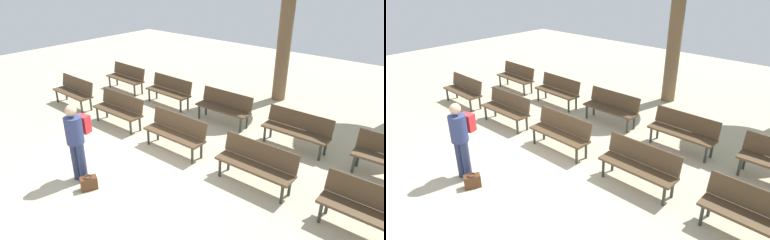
# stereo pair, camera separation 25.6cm
# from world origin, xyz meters

# --- Properties ---
(ground_plane) EXTENTS (25.68, 25.68, 0.00)m
(ground_plane) POSITION_xyz_m (0.00, 0.00, 0.00)
(ground_plane) COLOR #BCAD8E
(bench_r0_c0) EXTENTS (1.61, 0.51, 0.87)m
(bench_r0_c0) POSITION_xyz_m (-4.29, 1.63, 0.50)
(bench_r0_c0) COLOR #4C3823
(bench_r0_c0) RESTS_ON ground_plane
(bench_r0_c1) EXTENTS (1.61, 0.50, 0.87)m
(bench_r0_c1) POSITION_xyz_m (-2.09, 1.62, 0.50)
(bench_r0_c1) COLOR #4C3823
(bench_r0_c1) RESTS_ON ground_plane
(bench_r0_c2) EXTENTS (1.60, 0.49, 0.87)m
(bench_r0_c2) POSITION_xyz_m (0.04, 1.57, 0.50)
(bench_r0_c2) COLOR #4C3823
(bench_r0_c2) RESTS_ON ground_plane
(bench_r0_c3) EXTENTS (1.60, 0.49, 0.87)m
(bench_r0_c3) POSITION_xyz_m (2.19, 1.56, 0.50)
(bench_r0_c3) COLOR #4C3823
(bench_r0_c3) RESTS_ON ground_plane
(bench_r0_c4) EXTENTS (1.60, 0.50, 0.87)m
(bench_r0_c4) POSITION_xyz_m (4.33, 1.50, 0.50)
(bench_r0_c4) COLOR #4C3823
(bench_r0_c4) RESTS_ON ground_plane
(bench_r1_c0) EXTENTS (1.62, 0.53, 0.87)m
(bench_r1_c0) POSITION_xyz_m (-4.19, 3.63, 0.50)
(bench_r1_c0) COLOR #4C3823
(bench_r1_c0) RESTS_ON ground_plane
(bench_r1_c1) EXTENTS (1.61, 0.53, 0.87)m
(bench_r1_c1) POSITION_xyz_m (-2.09, 3.59, 0.50)
(bench_r1_c1) COLOR #4C3823
(bench_r1_c1) RESTS_ON ground_plane
(bench_r1_c2) EXTENTS (1.60, 0.48, 0.87)m
(bench_r1_c2) POSITION_xyz_m (-0.00, 3.59, 0.50)
(bench_r1_c2) COLOR #4C3823
(bench_r1_c2) RESTS_ON ground_plane
(bench_r1_c3) EXTENTS (1.61, 0.50, 0.87)m
(bench_r1_c3) POSITION_xyz_m (2.14, 3.52, 0.50)
(bench_r1_c3) COLOR #4C3823
(bench_r1_c3) RESTS_ON ground_plane
(visitor_with_backpack) EXTENTS (0.44, 0.58, 1.65)m
(visitor_with_backpack) POSITION_xyz_m (-0.64, -0.57, 0.94)
(visitor_with_backpack) COLOR navy
(visitor_with_backpack) RESTS_ON ground_plane
(handbag) EXTENTS (0.30, 0.37, 0.29)m
(handbag) POSITION_xyz_m (-0.22, -0.69, 0.13)
(handbag) COLOR #4C2D19
(handbag) RESTS_ON ground_plane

